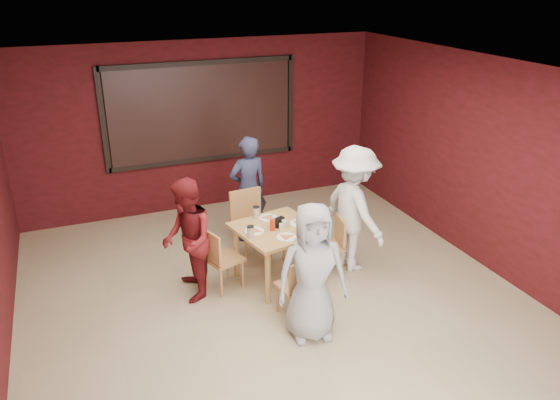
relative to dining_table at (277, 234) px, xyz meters
name	(u,v)px	position (x,y,z in m)	size (l,w,h in m)	color
floor	(283,311)	(-0.20, -0.69, -0.67)	(7.00, 7.00, 0.00)	tan
window_blinds	(202,112)	(-0.20, 2.76, 0.98)	(3.00, 0.02, 1.50)	black
dining_table	(277,234)	(0.00, 0.00, 0.00)	(1.14, 1.14, 0.92)	#B38549
chair_front	(298,285)	(-0.08, -0.87, -0.23)	(0.43, 0.43, 0.78)	#B98C48
chair_back	(249,220)	(-0.11, 0.78, -0.12)	(0.51, 0.51, 0.97)	#B98C48
chair_left	(219,256)	(-0.76, 0.06, -0.20)	(0.52, 0.52, 0.85)	#B98C48
chair_right	(333,242)	(0.78, -0.04, -0.24)	(0.43, 0.43, 0.77)	#B98C48
diner_front	(312,272)	(-0.08, -1.22, 0.12)	(0.77, 0.50, 1.59)	#9D9D9D
diner_back	(248,189)	(0.06, 1.31, 0.13)	(0.59, 0.38, 1.61)	#2E3152
diner_left	(187,240)	(-1.14, 0.07, 0.10)	(0.75, 0.58, 1.54)	maroon
diner_right	(354,209)	(1.09, -0.04, 0.19)	(1.11, 0.64, 1.72)	silver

